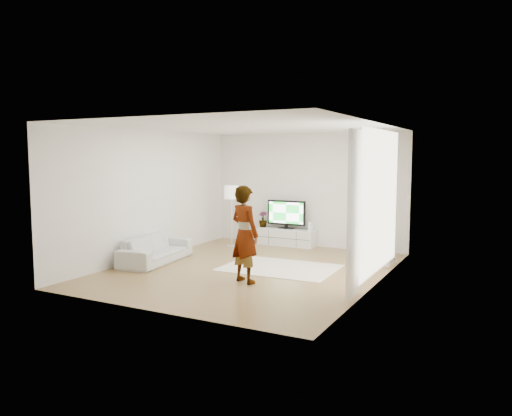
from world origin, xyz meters
The scene contains 17 objects.
floor centered at (0.00, 0.00, 0.00)m, with size 6.00×6.00×0.00m, color #A9854C.
ceiling centered at (0.00, 0.00, 2.80)m, with size 6.00×6.00×0.00m, color white.
wall_left centered at (-2.50, 0.00, 1.40)m, with size 0.02×6.00×2.80m, color white.
wall_right centered at (2.50, 0.00, 1.40)m, with size 0.02×6.00×2.80m, color white.
wall_back centered at (0.00, 3.00, 1.40)m, with size 5.00×0.02×2.80m, color white.
wall_front centered at (0.00, -3.00, 1.40)m, with size 5.00×0.02×2.80m, color white.
window centered at (2.48, 0.30, 1.45)m, with size 0.01×2.60×2.50m, color white.
curtain_near centered at (2.40, -1.00, 1.35)m, with size 0.04×0.70×2.60m, color white.
curtain_far centered at (2.40, 1.60, 1.35)m, with size 0.04×0.70×2.60m, color white.
media_console centered at (-0.47, 2.76, 0.21)m, with size 1.51×0.43×0.43m.
television centered at (-0.47, 2.79, 0.81)m, with size 1.02×0.20×0.71m.
game_console centered at (0.19, 2.76, 0.54)m, with size 0.06×0.17×0.22m.
potted_plant centered at (-1.11, 2.77, 0.62)m, with size 0.22×0.22×0.40m, color #3F7238.
rug centered at (0.47, 0.39, 0.01)m, with size 2.23×1.61×0.01m, color white.
player centered at (0.40, -0.94, 0.87)m, with size 0.63×0.41×1.72m, color #334772.
sofa centered at (-2.09, -0.32, 0.28)m, with size 1.91×0.75×0.56m, color beige.
floor_lamp centered at (-1.62, 2.03, 1.28)m, with size 0.34×0.34×1.52m.
Camera 1 is at (4.61, -8.54, 2.25)m, focal length 35.00 mm.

